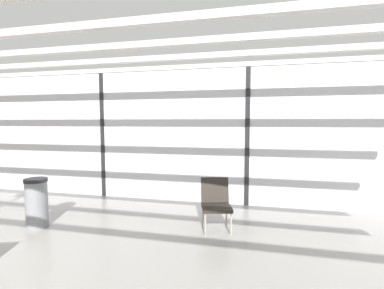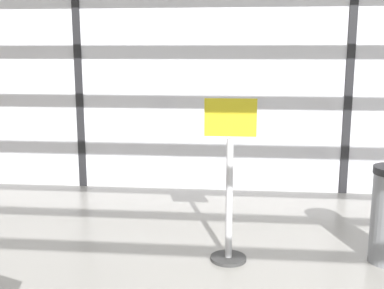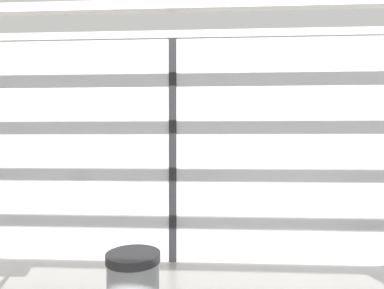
# 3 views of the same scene
# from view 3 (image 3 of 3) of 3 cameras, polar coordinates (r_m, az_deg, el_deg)

# --- Properties ---
(glass_curtain_wall) EXTENTS (14.00, 0.08, 3.02)m
(glass_curtain_wall) POSITION_cam_3_polar(r_m,az_deg,el_deg) (4.36, -3.39, -1.01)
(glass_curtain_wall) COLOR silver
(glass_curtain_wall) RESTS_ON ground
(window_mullion_1) EXTENTS (0.10, 0.12, 3.02)m
(window_mullion_1) POSITION_cam_3_polar(r_m,az_deg,el_deg) (4.36, -3.39, -1.01)
(window_mullion_1) COLOR black
(window_mullion_1) RESTS_ON ground
(parked_airplane) EXTENTS (13.26, 4.18, 4.18)m
(parked_airplane) POSITION_cam_3_polar(r_m,az_deg,el_deg) (9.67, -10.16, 3.31)
(parked_airplane) COLOR #B2BCD6
(parked_airplane) RESTS_ON ground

